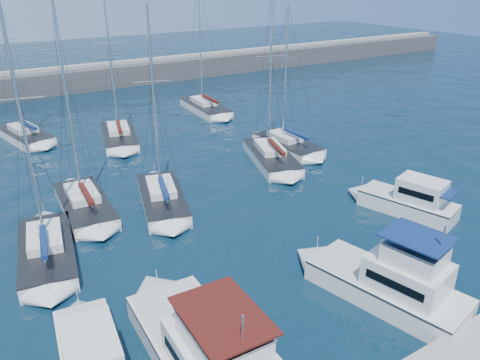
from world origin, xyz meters
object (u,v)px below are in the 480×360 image
motor_yacht_stbd_inner (394,283)px  sailboat_mid_a (47,251)px  sailboat_mid_c (162,198)px  sailboat_mid_d (271,157)px  sailboat_mid_e (287,145)px  sailboat_back_c (205,108)px  sailboat_back_a (26,136)px  motor_yacht_stbd_outer (412,202)px  sailboat_back_b (119,136)px  sailboat_mid_b (85,204)px

motor_yacht_stbd_inner → sailboat_mid_a: 19.94m
sailboat_mid_c → sailboat_mid_d: size_ratio=0.97×
sailboat_mid_e → sailboat_back_c: bearing=90.3°
sailboat_mid_d → sailboat_back_a: (-17.82, 18.14, 0.03)m
motor_yacht_stbd_outer → sailboat_back_b: 29.06m
sailboat_mid_b → sailboat_mid_c: size_ratio=1.10×
motor_yacht_stbd_outer → sailboat_back_c: 31.40m
motor_yacht_stbd_outer → sailboat_back_c: size_ratio=0.44×
sailboat_mid_d → sailboat_mid_e: 3.67m
sailboat_mid_d → sailboat_mid_b: bearing=-159.5°
sailboat_mid_d → sailboat_back_c: bearing=99.1°
motor_yacht_stbd_inner → sailboat_mid_b: size_ratio=0.54×
sailboat_mid_b → sailboat_mid_d: sailboat_mid_b is taller
sailboat_mid_e → sailboat_back_c: 16.23m
motor_yacht_stbd_inner → sailboat_mid_b: (-10.81, 18.74, -0.60)m
sailboat_mid_b → sailboat_mid_c: (5.15, -2.03, -0.02)m
sailboat_mid_c → sailboat_mid_d: sailboat_mid_d is taller
sailboat_mid_a → sailboat_back_c: size_ratio=0.96×
sailboat_back_b → sailboat_back_c: (12.66, 5.12, 0.00)m
sailboat_mid_e → sailboat_mid_b: bearing=-173.9°
motor_yacht_stbd_inner → sailboat_mid_b: sailboat_mid_b is taller
sailboat_mid_e → sailboat_back_a: (-21.04, 16.37, 0.03)m
sailboat_mid_a → sailboat_mid_d: size_ratio=1.03×
motor_yacht_stbd_outer → sailboat_mid_e: size_ratio=0.51×
sailboat_back_a → sailboat_back_b: size_ratio=1.03×
sailboat_back_a → motor_yacht_stbd_outer: bearing=-69.7°
motor_yacht_stbd_inner → sailboat_mid_d: (6.15, 19.44, -0.62)m
sailboat_mid_d → motor_yacht_stbd_inner: bearing=-89.4°
sailboat_mid_b → sailboat_mid_e: bearing=10.0°
sailboat_mid_a → sailboat_mid_c: (8.74, 2.93, -0.01)m
motor_yacht_stbd_outer → sailboat_back_b: sailboat_back_b is taller
sailboat_mid_a → sailboat_mid_d: (20.55, 5.66, -0.01)m
sailboat_mid_e → sailboat_back_b: size_ratio=0.89×
sailboat_back_b → sailboat_mid_a: bearing=-106.2°
sailboat_mid_c → sailboat_mid_e: (15.02, 4.50, -0.01)m
motor_yacht_stbd_inner → sailboat_mid_a: sailboat_mid_a is taller
sailboat_mid_d → sailboat_back_b: 16.16m
sailboat_back_a → sailboat_back_c: size_ratio=1.00×
sailboat_back_c → motor_yacht_stbd_inner: bearing=-100.5°
sailboat_back_a → sailboat_mid_c: bearing=-86.6°
sailboat_mid_e → sailboat_back_a: size_ratio=0.86×
motor_yacht_stbd_inner → sailboat_mid_c: 17.65m
motor_yacht_stbd_inner → sailboat_mid_c: size_ratio=0.60×
motor_yacht_stbd_inner → sailboat_back_c: sailboat_back_c is taller
sailboat_mid_a → sailboat_back_c: (23.43, 23.65, -0.00)m
sailboat_mid_e → motor_yacht_stbd_inner: bearing=-114.7°
sailboat_mid_d → sailboat_mid_e: (3.22, 1.76, -0.00)m
sailboat_mid_b → sailboat_mid_c: sailboat_mid_b is taller
sailboat_back_a → sailboat_back_b: sailboat_back_a is taller
motor_yacht_stbd_inner → sailboat_back_c: bearing=63.3°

